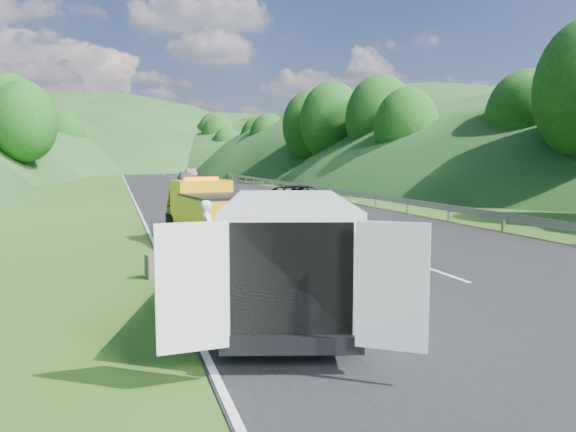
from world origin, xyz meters
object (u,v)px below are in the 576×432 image
object	(u,v)px
woman	(208,263)
suitcase	(153,266)
spare_tire	(339,344)
worker	(304,316)
child	(222,281)
tow_truck	(210,211)
passing_suv	(298,221)
white_van	(288,251)

from	to	relation	value
woman	suitcase	bearing A→B (deg)	140.40
woman	spare_tire	xyz separation A→B (m)	(0.94, -7.60, 0.00)
worker	spare_tire	bearing A→B (deg)	-92.41
child	worker	size ratio (longest dim) A/B	0.52
child	suitcase	distance (m)	1.83
tow_truck	worker	xyz separation A→B (m)	(0.22, -9.76, -1.14)
child	spare_tire	distance (m)	5.28
worker	child	bearing A→B (deg)	101.35
suitcase	passing_suv	xyz separation A→B (m)	(7.48, 11.00, -0.31)
white_van	spare_tire	world-z (taller)	white_van
tow_truck	child	bearing A→B (deg)	-104.95
woman	passing_suv	world-z (taller)	woman
woman	worker	xyz separation A→B (m)	(0.90, -5.93, 0.00)
tow_truck	white_van	distance (m)	9.80
worker	passing_suv	bearing A→B (deg)	68.41
white_van	passing_suv	size ratio (longest dim) A/B	1.16
worker	passing_suv	distance (m)	16.13
worker	spare_tire	size ratio (longest dim) A/B	2.66
child	passing_suv	xyz separation A→B (m)	(5.88, 11.84, 0.00)
woman	worker	distance (m)	6.00
worker	spare_tire	distance (m)	1.67
white_van	woman	xyz separation A→B (m)	(-0.56, 5.97, -1.30)
tow_truck	spare_tire	size ratio (longest dim) A/B	8.13
tow_truck	white_van	size ratio (longest dim) A/B	0.81
tow_truck	passing_suv	world-z (taller)	tow_truck
woman	suitcase	distance (m)	2.30
child	suitcase	xyz separation A→B (m)	(-1.59, 0.83, 0.31)
white_van	worker	distance (m)	1.34
white_van	spare_tire	distance (m)	2.12
spare_tire	passing_suv	bearing A→B (deg)	73.96
child	spare_tire	world-z (taller)	child
woman	passing_suv	size ratio (longest dim) A/B	0.30
white_van	passing_suv	bearing A→B (deg)	87.08
white_van	child	distance (m)	3.83
white_van	spare_tire	size ratio (longest dim) A/B	10.03
child	white_van	bearing A→B (deg)	-32.15
white_van	suitcase	size ratio (longest dim) A/B	11.10
worker	tow_truck	bearing A→B (deg)	87.52
tow_truck	worker	bearing A→B (deg)	-97.00
worker	suitcase	xyz separation A→B (m)	(-2.54, 4.35, 0.31)
woman	passing_suv	bearing A→B (deg)	-25.22
worker	spare_tire	xyz separation A→B (m)	(0.04, -1.67, 0.00)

